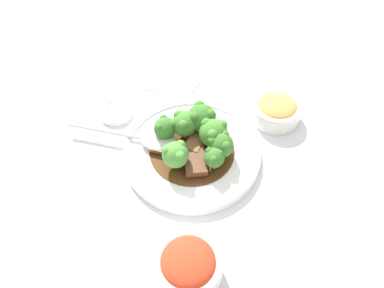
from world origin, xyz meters
The scene contains 17 objects.
ground_plane centered at (0.00, 0.00, 0.00)m, with size 4.00×4.00×0.00m, color silver.
main_plate centered at (0.00, 0.00, 0.01)m, with size 0.25×0.25×0.02m.
beef_strip_0 centered at (-0.02, 0.02, 0.03)m, with size 0.07×0.07×0.01m.
beef_strip_1 centered at (0.03, 0.03, 0.02)m, with size 0.08×0.05×0.01m.
beef_strip_2 centered at (0.00, -0.01, 0.03)m, with size 0.04×0.05×0.01m.
broccoli_floret_0 centered at (-0.02, -0.03, 0.05)m, with size 0.05×0.05×0.06m.
broccoli_floret_1 centered at (0.00, 0.05, 0.05)m, with size 0.05×0.05×0.05m.
broccoli_floret_2 centered at (0.02, -0.05, 0.05)m, with size 0.05×0.05×0.06m.
broccoli_floret_3 centered at (0.03, -0.02, 0.05)m, with size 0.05×0.05×0.05m.
broccoli_floret_4 centered at (-0.05, -0.02, 0.05)m, with size 0.05×0.05×0.05m.
broccoli_floret_5 centered at (0.06, 0.01, 0.05)m, with size 0.04×0.04×0.05m.
broccoli_floret_6 centered at (-0.05, 0.01, 0.04)m, with size 0.04×0.04×0.04m.
serving_spoon centered at (0.07, 0.03, 0.03)m, with size 0.21×0.12×0.01m.
side_bowl_kimchi centered at (-0.13, 0.18, 0.03)m, with size 0.10×0.10×0.06m.
side_bowl_appetizer centered at (-0.07, -0.18, 0.02)m, with size 0.10×0.10×0.05m.
sauce_dish centered at (0.18, 0.02, 0.01)m, with size 0.06×0.06×0.01m.
paper_napkin centered at (0.16, -0.12, 0.00)m, with size 0.11×0.10×0.01m.
Camera 1 is at (-0.26, 0.33, 0.56)m, focal length 35.00 mm.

